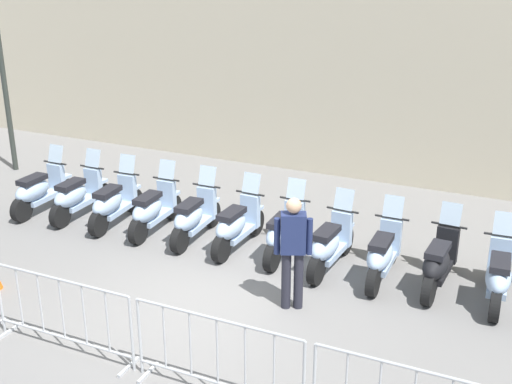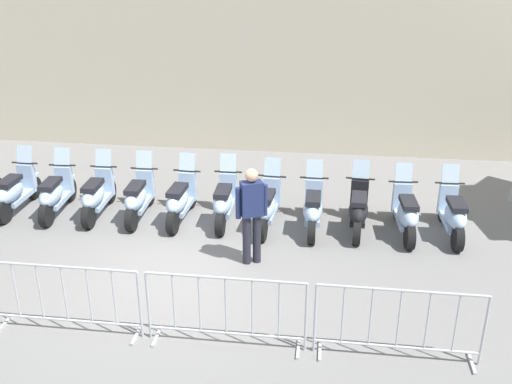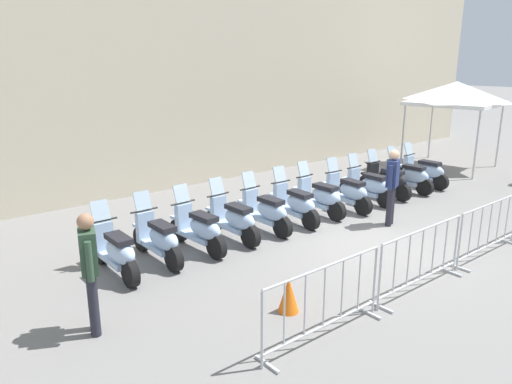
# 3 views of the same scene
# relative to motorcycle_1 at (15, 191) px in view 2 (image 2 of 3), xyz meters

# --- Properties ---
(ground_plane) EXTENTS (120.00, 120.00, 0.00)m
(ground_plane) POSITION_rel_motorcycle_1_xyz_m (3.50, -2.59, -0.45)
(ground_plane) COLOR slate
(motorcycle_1) EXTENTS (0.65, 1.72, 1.24)m
(motorcycle_1) POSITION_rel_motorcycle_1_xyz_m (0.00, 0.00, 0.00)
(motorcycle_1) COLOR black
(motorcycle_1) RESTS_ON ground
(motorcycle_2) EXTENTS (0.58, 1.73, 1.24)m
(motorcycle_2) POSITION_rel_motorcycle_1_xyz_m (0.85, -0.17, 0.00)
(motorcycle_2) COLOR black
(motorcycle_2) RESTS_ON ground
(motorcycle_3) EXTENTS (0.61, 1.72, 1.24)m
(motorcycle_3) POSITION_rel_motorcycle_1_xyz_m (1.71, -0.29, 0.00)
(motorcycle_3) COLOR black
(motorcycle_3) RESTS_ON ground
(motorcycle_4) EXTENTS (0.62, 1.72, 1.24)m
(motorcycle_4) POSITION_rel_motorcycle_1_xyz_m (2.56, -0.44, 0.00)
(motorcycle_4) COLOR black
(motorcycle_4) RESTS_ON ground
(motorcycle_5) EXTENTS (0.70, 1.71, 1.24)m
(motorcycle_5) POSITION_rel_motorcycle_1_xyz_m (3.40, -0.60, 0.00)
(motorcycle_5) COLOR black
(motorcycle_5) RESTS_ON ground
(motorcycle_6) EXTENTS (0.63, 1.72, 1.24)m
(motorcycle_6) POSITION_rel_motorcycle_1_xyz_m (4.27, -0.69, 0.00)
(motorcycle_6) COLOR black
(motorcycle_6) RESTS_ON ground
(motorcycle_7) EXTENTS (0.72, 1.70, 1.24)m
(motorcycle_7) POSITION_rel_motorcycle_1_xyz_m (5.09, -0.97, 0.00)
(motorcycle_7) COLOR black
(motorcycle_7) RESTS_ON ground
(motorcycle_8) EXTENTS (0.64, 1.72, 1.24)m
(motorcycle_8) POSITION_rel_motorcycle_1_xyz_m (5.95, -1.10, 0.00)
(motorcycle_8) COLOR black
(motorcycle_8) RESTS_ON ground
(motorcycle_9) EXTENTS (0.71, 1.71, 1.24)m
(motorcycle_9) POSITION_rel_motorcycle_1_xyz_m (6.81, -1.17, 0.00)
(motorcycle_9) COLOR black
(motorcycle_9) RESTS_ON ground
(motorcycle_10) EXTENTS (0.58, 1.73, 1.24)m
(motorcycle_10) POSITION_rel_motorcycle_1_xyz_m (7.66, -1.38, 0.00)
(motorcycle_10) COLOR black
(motorcycle_10) RESTS_ON ground
(motorcycle_11) EXTENTS (0.61, 1.72, 1.24)m
(motorcycle_11) POSITION_rel_motorcycle_1_xyz_m (8.52, -1.48, 0.00)
(motorcycle_11) COLOR black
(motorcycle_11) RESTS_ON ground
(barrier_segment_1) EXTENTS (2.15, 0.78, 1.07)m
(barrier_segment_1) POSITION_rel_motorcycle_1_xyz_m (2.08, -4.12, 0.07)
(barrier_segment_1) COLOR #B2B5B7
(barrier_segment_1) RESTS_ON ground
(barrier_segment_2) EXTENTS (2.15, 0.78, 1.07)m
(barrier_segment_2) POSITION_rel_motorcycle_1_xyz_m (4.31, -4.51, 0.07)
(barrier_segment_2) COLOR #B2B5B7
(barrier_segment_2) RESTS_ON ground
(barrier_segment_3) EXTENTS (2.15, 0.78, 1.07)m
(barrier_segment_3) POSITION_rel_motorcycle_1_xyz_m (6.55, -4.90, 0.07)
(barrier_segment_3) COLOR #B2B5B7
(barrier_segment_3) RESTS_ON ground
(officer_by_barriers) EXTENTS (0.54, 0.30, 1.73)m
(officer_by_barriers) POSITION_rel_motorcycle_1_xyz_m (4.74, -2.29, 0.53)
(officer_by_barriers) COLOR #23232D
(officer_by_barriers) RESTS_ON ground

